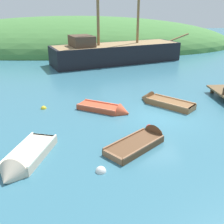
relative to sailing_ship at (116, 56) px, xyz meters
The scene contains 10 objects.
ground_plane 15.84m from the sailing_ship, 85.82° to the right, with size 120.00×120.00×0.00m, color teal.
shore_hill 14.42m from the sailing_ship, 112.05° to the left, with size 51.50×23.11×9.04m, color #477F3D.
sailing_ship is the anchor object (origin of this frame).
rowboat_outer_left 14.79m from the sailing_ship, 97.37° to the right, with size 3.46×2.62×1.05m.
rowboat_far 20.98m from the sailing_ship, 105.94° to the right, with size 2.17×3.71×1.20m.
rowboat_center 18.84m from the sailing_ship, 91.37° to the right, with size 3.57×3.31×1.19m.
rowboat_outer_right 13.81m from the sailing_ship, 82.62° to the right, with size 3.50×3.52×1.14m.
buoy_yellow 15.11m from the sailing_ship, 113.19° to the right, with size 0.36×0.36×0.36m, color yellow.
buoy_white 21.15m from the sailing_ship, 97.09° to the right, with size 0.44×0.44×0.44m, color white.
buoy_red 17.30m from the sailing_ship, 89.44° to the right, with size 0.44×0.44×0.44m, color red.
Camera 1 is at (-4.05, -13.94, 6.16)m, focal length 42.07 mm.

